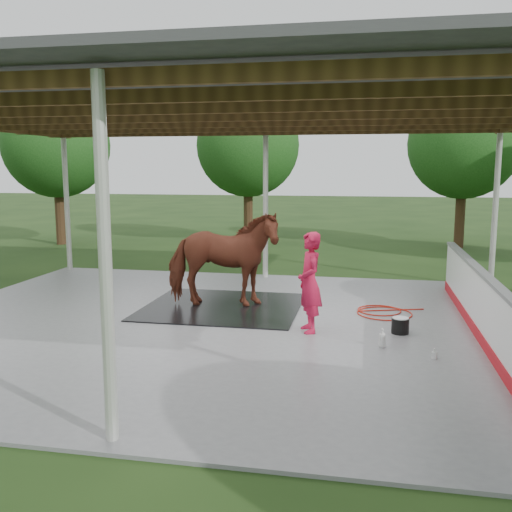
% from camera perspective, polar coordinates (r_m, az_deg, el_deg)
% --- Properties ---
extents(ground, '(100.00, 100.00, 0.00)m').
position_cam_1_polar(ground, '(10.82, -3.47, -6.99)').
color(ground, '#1E3814').
extents(concrete_slab, '(12.00, 10.00, 0.05)m').
position_cam_1_polar(concrete_slab, '(10.82, -3.47, -6.86)').
color(concrete_slab, slate).
rests_on(concrete_slab, ground).
extents(pavilion_structure, '(12.60, 10.60, 4.05)m').
position_cam_1_polar(pavilion_structure, '(10.46, -3.68, 14.40)').
color(pavilion_structure, beige).
rests_on(pavilion_structure, ground).
extents(dasher_board, '(0.16, 8.00, 1.15)m').
position_cam_1_polar(dasher_board, '(10.53, 21.60, -4.73)').
color(dasher_board, red).
rests_on(dasher_board, concrete_slab).
extents(tree_belt, '(28.00, 28.00, 5.80)m').
position_cam_1_polar(tree_belt, '(11.25, -0.96, 13.11)').
color(tree_belt, '#382314').
rests_on(tree_belt, ground).
extents(rubber_mat, '(3.21, 3.01, 0.02)m').
position_cam_1_polar(rubber_mat, '(12.03, -3.35, -5.06)').
color(rubber_mat, black).
rests_on(rubber_mat, concrete_slab).
extents(horse, '(2.48, 1.38, 2.00)m').
position_cam_1_polar(horse, '(11.83, -3.40, -0.31)').
color(horse, brown).
rests_on(horse, rubber_mat).
extents(handler, '(0.64, 0.76, 1.79)m').
position_cam_1_polar(handler, '(10.11, 5.39, -2.64)').
color(handler, '#BC1439').
rests_on(handler, concrete_slab).
extents(wash_bucket, '(0.31, 0.31, 0.29)m').
position_cam_1_polar(wash_bucket, '(10.44, 14.23, -6.72)').
color(wash_bucket, black).
rests_on(wash_bucket, concrete_slab).
extents(soap_bottle_a, '(0.14, 0.14, 0.31)m').
position_cam_1_polar(soap_bottle_a, '(9.59, 12.51, -8.00)').
color(soap_bottle_a, silver).
rests_on(soap_bottle_a, concrete_slab).
extents(soap_bottle_b, '(0.10, 0.10, 0.17)m').
position_cam_1_polar(soap_bottle_b, '(9.25, 17.39, -9.31)').
color(soap_bottle_b, '#338CD8').
rests_on(soap_bottle_b, concrete_slab).
extents(hose_coil, '(1.35, 1.21, 0.02)m').
position_cam_1_polar(hose_coil, '(11.84, 12.54, -5.49)').
color(hose_coil, red).
rests_on(hose_coil, concrete_slab).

